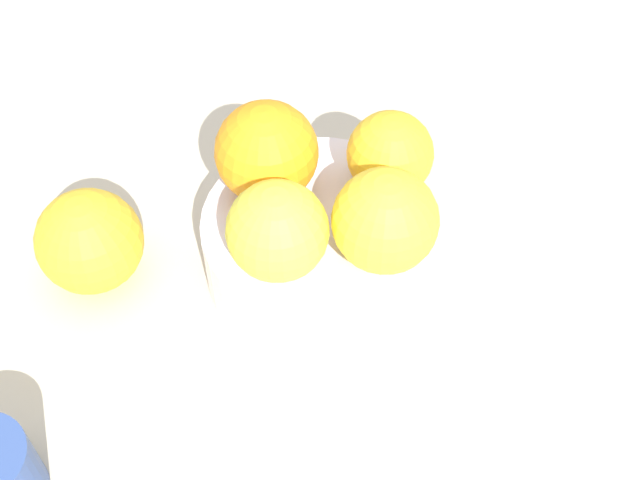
% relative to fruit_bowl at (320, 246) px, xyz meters
% --- Properties ---
extents(ground_plane, '(1.10, 1.10, 0.02)m').
position_rel_fruit_bowl_xyz_m(ground_plane, '(0.00, 0.00, -0.04)').
color(ground_plane, '#BCB29E').
extents(fruit_bowl, '(0.18, 0.18, 0.06)m').
position_rel_fruit_bowl_xyz_m(fruit_bowl, '(0.00, 0.00, 0.00)').
color(fruit_bowl, silver).
rests_on(fruit_bowl, ground_plane).
extents(orange_in_bowl_0, '(0.07, 0.07, 0.07)m').
position_rel_fruit_bowl_xyz_m(orange_in_bowl_0, '(0.03, 0.05, 0.07)').
color(orange_in_bowl_0, yellow).
rests_on(orange_in_bowl_0, fruit_bowl).
extents(orange_in_bowl_1, '(0.08, 0.08, 0.08)m').
position_rel_fruit_bowl_xyz_m(orange_in_bowl_1, '(-0.03, -0.04, 0.07)').
color(orange_in_bowl_1, orange).
rests_on(orange_in_bowl_1, fruit_bowl).
extents(orange_in_bowl_2, '(0.06, 0.06, 0.06)m').
position_rel_fruit_bowl_xyz_m(orange_in_bowl_2, '(-0.04, 0.05, 0.06)').
color(orange_in_bowl_2, yellow).
rests_on(orange_in_bowl_2, fruit_bowl).
extents(orange_in_bowl_3, '(0.07, 0.07, 0.07)m').
position_rel_fruit_bowl_xyz_m(orange_in_bowl_3, '(0.04, -0.02, 0.07)').
color(orange_in_bowl_3, yellow).
rests_on(orange_in_bowl_3, fruit_bowl).
extents(orange_loose_0, '(0.08, 0.08, 0.08)m').
position_rel_fruit_bowl_xyz_m(orange_loose_0, '(0.03, -0.17, 0.01)').
color(orange_loose_0, yellow).
rests_on(orange_loose_0, ground_plane).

